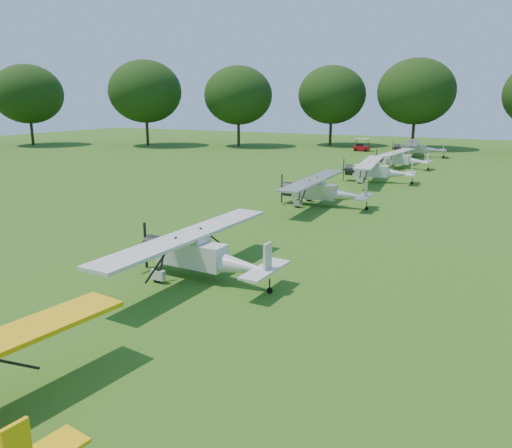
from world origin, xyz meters
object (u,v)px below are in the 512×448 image
Objects in this scene: aircraft_6 at (401,158)px; aircraft_7 at (417,147)px; aircraft_3 at (201,251)px; aircraft_4 at (321,189)px; aircraft_5 at (376,169)px; golf_cart at (362,147)px.

aircraft_7 reaches higher than aircraft_6.
aircraft_3 is at bearing -98.72° from aircraft_7.
aircraft_4 is 0.96× the size of aircraft_7.
aircraft_7 reaches higher than aircraft_5.
aircraft_4 is 4.85× the size of golf_cart.
aircraft_3 reaches higher than aircraft_6.
aircraft_7 is (0.04, 49.60, 0.03)m from aircraft_3.
aircraft_7 is at bearing 92.56° from aircraft_3.
aircraft_6 is (0.90, 22.16, -0.09)m from aircraft_4.
aircraft_7 is (-0.33, 11.71, 0.12)m from aircraft_6.
aircraft_3 reaches higher than golf_cart.
aircraft_4 is at bearing -86.37° from aircraft_6.
aircraft_4 is (-0.54, 15.73, -0.01)m from aircraft_3.
aircraft_6 is at bearing 82.67° from aircraft_5.
aircraft_3 is at bearing -84.60° from aircraft_6.
golf_cart is at bearing 99.41° from aircraft_4.
aircraft_5 is at bearing -84.28° from aircraft_6.
golf_cart is at bearing 124.59° from aircraft_6.
aircraft_3 is 4.89× the size of golf_cart.
aircraft_7 is 9.01m from golf_cart.
aircraft_6 is at bearing 92.06° from aircraft_3.
aircraft_4 is 22.18m from aircraft_6.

